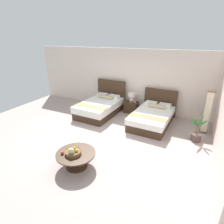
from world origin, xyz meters
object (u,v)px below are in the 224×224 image
at_px(potted_palm, 196,134).
at_px(coffee_table, 76,156).
at_px(floor_lamp_corner, 207,112).
at_px(table_lamp, 132,96).
at_px(loose_apple, 62,153).
at_px(bed_near_window, 100,107).
at_px(nightstand, 131,107).
at_px(vase, 135,101).
at_px(fruit_bowl, 73,152).
at_px(bed_near_corner, 152,117).

bearing_deg(potted_palm, coffee_table, -134.27).
distance_m(floor_lamp_corner, potted_palm, 0.96).
distance_m(table_lamp, loose_apple, 4.28).
relative_size(bed_near_window, potted_palm, 2.50).
relative_size(bed_near_window, nightstand, 3.89).
relative_size(bed_near_window, floor_lamp_corner, 1.46).
bearing_deg(vase, fruit_bowl, -92.04).
distance_m(bed_near_window, vase, 1.49).
xyz_separation_m(vase, loose_apple, (-0.39, -4.20, -0.13)).
distance_m(bed_near_window, bed_near_corner, 2.27).
bearing_deg(nightstand, floor_lamp_corner, -10.41).
distance_m(bed_near_window, nightstand, 1.34).
height_order(table_lamp, coffee_table, table_lamp).
xyz_separation_m(table_lamp, fruit_bowl, (0.02, -4.14, -0.25)).
bearing_deg(vase, bed_near_window, -152.27).
distance_m(nightstand, loose_apple, 4.25).
height_order(vase, fruit_bowl, vase).
xyz_separation_m(bed_near_corner, nightstand, (-1.14, 0.72, -0.05)).
height_order(bed_near_corner, loose_apple, bed_near_corner).
distance_m(vase, potted_palm, 2.87).
bearing_deg(bed_near_corner, nightstand, 147.62).
bearing_deg(bed_near_window, loose_apple, -75.51).
height_order(bed_near_window, vase, bed_near_window).
height_order(floor_lamp_corner, potted_palm, floor_lamp_corner).
height_order(coffee_table, potted_palm, potted_palm).
distance_m(fruit_bowl, loose_apple, 0.27).
distance_m(nightstand, potted_palm, 3.02).
xyz_separation_m(vase, fruit_bowl, (-0.15, -4.08, -0.09)).
distance_m(coffee_table, fruit_bowl, 0.18).
relative_size(vase, coffee_table, 0.19).
xyz_separation_m(loose_apple, potted_palm, (2.93, 2.92, -0.21)).
bearing_deg(vase, loose_apple, -95.26).
distance_m(bed_near_corner, table_lamp, 1.43).
relative_size(bed_near_window, loose_apple, 27.84).
xyz_separation_m(coffee_table, loose_apple, (-0.27, -0.19, 0.14)).
bearing_deg(bed_near_window, floor_lamp_corner, 2.59).
bearing_deg(bed_near_corner, table_lamp, 146.90).
height_order(loose_apple, floor_lamp_corner, floor_lamp_corner).
relative_size(vase, floor_lamp_corner, 0.13).
distance_m(bed_near_window, coffee_table, 3.53).
bearing_deg(nightstand, loose_apple, -92.96).
relative_size(nightstand, fruit_bowl, 1.36).
height_order(vase, floor_lamp_corner, floor_lamp_corner).
height_order(bed_near_corner, potted_palm, bed_near_corner).
xyz_separation_m(loose_apple, floor_lamp_corner, (3.15, 3.70, 0.29)).
bearing_deg(coffee_table, table_lamp, 90.67).
distance_m(bed_near_window, loose_apple, 3.64).
distance_m(bed_near_window, fruit_bowl, 3.59).
relative_size(nightstand, vase, 2.95).
xyz_separation_m(bed_near_corner, loose_apple, (-1.36, -3.52, 0.16)).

